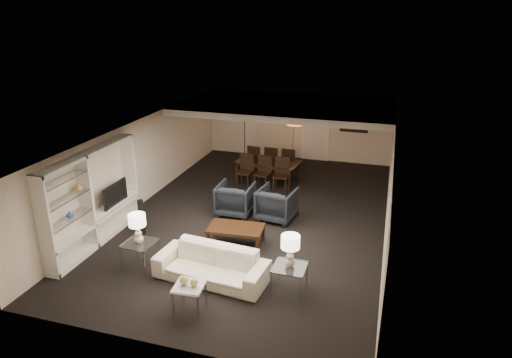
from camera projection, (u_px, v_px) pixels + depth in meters
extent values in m
plane|color=black|center=(256.00, 216.00, 12.80)|extent=(11.00, 11.00, 0.00)
cube|color=silver|center=(256.00, 129.00, 11.91)|extent=(7.00, 11.00, 0.02)
cube|color=beige|center=(298.00, 126.00, 17.28)|extent=(7.00, 0.02, 2.50)
cube|color=beige|center=(159.00, 284.00, 7.43)|extent=(7.00, 0.02, 2.50)
cube|color=beige|center=(141.00, 162.00, 13.29)|extent=(0.02, 11.00, 2.50)
cube|color=beige|center=(390.00, 188.00, 11.41)|extent=(0.02, 11.00, 2.50)
cube|color=silver|center=(286.00, 107.00, 15.08)|extent=(7.00, 4.00, 0.20)
cube|color=beige|center=(274.00, 126.00, 17.47)|extent=(1.50, 0.12, 2.40)
cube|color=silver|center=(316.00, 133.00, 17.14)|extent=(0.90, 0.05, 2.10)
cube|color=#142D38|center=(354.00, 123.00, 16.57)|extent=(0.95, 0.04, 0.65)
cylinder|color=#D8591E|center=(295.00, 121.00, 15.17)|extent=(0.52, 0.52, 0.24)
imported|color=beige|center=(211.00, 265.00, 9.69)|extent=(2.50, 1.18, 0.71)
imported|color=black|center=(235.00, 199.00, 12.77)|extent=(0.97, 1.00, 0.90)
imported|color=black|center=(277.00, 204.00, 12.45)|extent=(1.09, 1.11, 0.90)
sphere|color=#DEC275|center=(184.00, 280.00, 8.63)|extent=(0.18, 0.18, 0.18)
sphere|color=#CDBB6C|center=(194.00, 282.00, 8.58)|extent=(0.15, 0.15, 0.15)
imported|color=black|center=(112.00, 193.00, 11.62)|extent=(0.99, 0.13, 0.57)
imported|color=#2A4EB6|center=(70.00, 214.00, 10.18)|extent=(0.17, 0.17, 0.17)
imported|color=gold|center=(79.00, 187.00, 10.38)|extent=(0.17, 0.17, 0.18)
cube|color=black|center=(142.00, 217.00, 11.59)|extent=(0.13, 0.13, 0.96)
imported|color=black|center=(268.00, 172.00, 15.14)|extent=(2.16, 1.38, 0.72)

